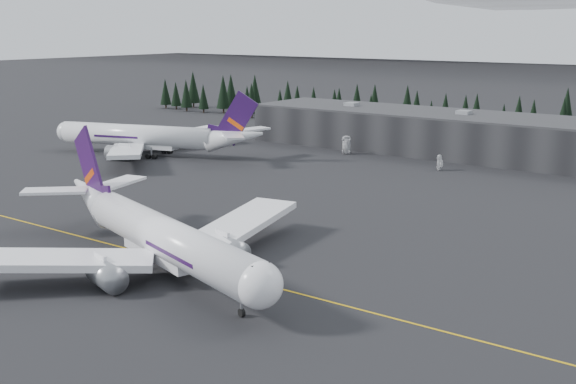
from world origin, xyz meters
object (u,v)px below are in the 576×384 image
Objects in this scene: jet_main at (153,232)px; jet_parked at (155,137)px; terminal at (494,137)px; gse_vehicle_a at (347,151)px; gse_vehicle_b at (440,168)px.

jet_main is 0.99× the size of jet_parked.
gse_vehicle_a is at bearing -153.04° from terminal.
terminal is at bearing 11.69° from gse_vehicle_a.
jet_main is 11.77× the size of gse_vehicle_a.
terminal reaches higher than gse_vehicle_a.
jet_parked is at bearing 153.85° from jet_main.
jet_main is 15.51× the size of gse_vehicle_b.
jet_parked is 11.92× the size of gse_vehicle_a.
terminal is 2.33× the size of jet_parked.
jet_parked is at bearing -156.21° from gse_vehicle_a.
terminal reaches higher than gse_vehicle_b.
terminal is 28.21m from gse_vehicle_b.
jet_main is at bearing -2.94° from gse_vehicle_b.
jet_main reaches higher than gse_vehicle_a.
jet_main is 103.66m from gse_vehicle_b.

